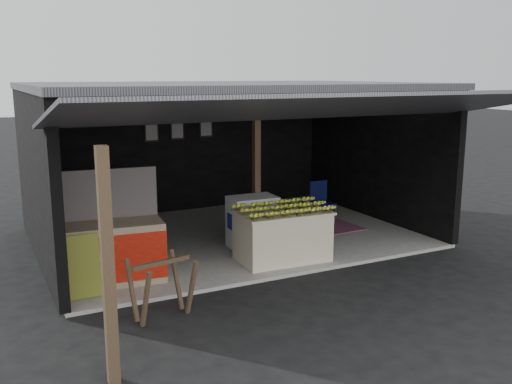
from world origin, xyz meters
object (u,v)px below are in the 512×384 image
banana_table (282,235)px  neighbor_stall (108,250)px  water_barrel (317,238)px  sawhorse (162,282)px  white_crate (253,222)px  plastic_chair (321,199)px

banana_table → neighbor_stall: neighbor_stall is taller
water_barrel → sawhorse: bearing=-157.6°
neighbor_stall → water_barrel: neighbor_stall is taller
neighbor_stall → water_barrel: (3.63, -0.19, -0.25)m
sawhorse → water_barrel: sawhorse is taller
water_barrel → white_crate: bearing=137.2°
white_crate → neighbor_stall: 2.83m
neighbor_stall → sawhorse: (0.35, -1.54, -0.06)m
banana_table → water_barrel: 0.78m
banana_table → neighbor_stall: (-2.88, 0.27, 0.08)m
water_barrel → banana_table: bearing=-174.4°
banana_table → plastic_chair: bearing=45.5°
neighbor_stall → white_crate: bearing=18.6°
white_crate → water_barrel: bearing=-40.8°
banana_table → sawhorse: banana_table is taller
banana_table → neighbor_stall: bearing=177.7°
banana_table → water_barrel: bearing=8.5°
banana_table → sawhorse: (-2.53, -1.28, 0.02)m
banana_table → plastic_chair: plastic_chair is taller
white_crate → neighbor_stall: bearing=-165.3°
neighbor_stall → plastic_chair: size_ratio=1.90×
sawhorse → water_barrel: size_ratio=1.61×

